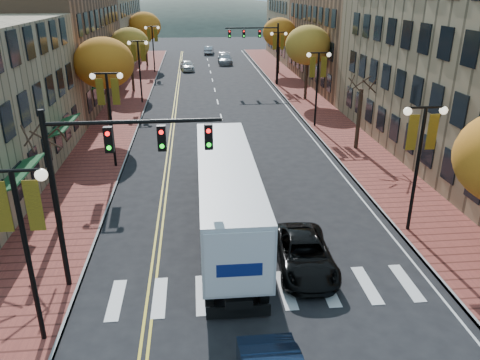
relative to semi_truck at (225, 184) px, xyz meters
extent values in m
plane|color=black|center=(1.04, -7.50, -2.20)|extent=(200.00, 200.00, 0.00)
cube|color=brown|center=(-7.96, 25.00, -2.12)|extent=(4.00, 85.00, 0.15)
cube|color=brown|center=(10.04, 25.00, -2.12)|extent=(4.00, 85.00, 0.15)
cube|color=brown|center=(-15.96, 28.50, 3.30)|extent=(12.00, 24.00, 11.00)
cube|color=#9E8966|center=(-15.96, 53.50, 2.55)|extent=(12.00, 26.00, 9.50)
cube|color=brown|center=(19.54, 34.50, 2.80)|extent=(15.00, 24.00, 10.00)
cube|color=#9E8966|center=(19.54, 56.50, 3.30)|extent=(15.00, 20.00, 11.00)
cylinder|color=#382619|center=(-7.96, 0.50, 0.05)|extent=(0.28, 0.28, 4.20)
cylinder|color=#382619|center=(-7.96, 16.50, 0.40)|extent=(0.28, 0.28, 4.90)
ellipsoid|color=orange|center=(-7.96, 16.50, 3.26)|extent=(4.48, 4.48, 3.81)
cylinder|color=#382619|center=(-7.96, 32.50, 0.23)|extent=(0.28, 0.28, 4.55)
ellipsoid|color=gold|center=(-7.96, 32.50, 2.87)|extent=(4.16, 4.16, 3.54)
cylinder|color=#382619|center=(-7.96, 50.50, 0.47)|extent=(0.28, 0.28, 5.04)
ellipsoid|color=orange|center=(-7.96, 50.50, 3.42)|extent=(4.61, 4.61, 3.92)
cylinder|color=#382619|center=(10.04, 10.50, 0.05)|extent=(0.28, 0.28, 4.20)
cylinder|color=#382619|center=(10.04, 26.50, 0.40)|extent=(0.28, 0.28, 4.90)
ellipsoid|color=gold|center=(10.04, 26.50, 3.26)|extent=(4.48, 4.48, 3.81)
cylinder|color=#382619|center=(10.04, 42.50, 0.33)|extent=(0.28, 0.28, 4.76)
ellipsoid|color=orange|center=(10.04, 42.50, 3.10)|extent=(4.35, 4.35, 3.70)
cylinder|color=black|center=(-6.46, -7.50, 0.80)|extent=(0.16, 0.16, 6.00)
cylinder|color=black|center=(-6.46, -7.50, 3.80)|extent=(1.60, 0.10, 0.10)
sphere|color=#FFF2CC|center=(-5.66, -7.50, 3.65)|extent=(0.36, 0.36, 0.36)
cube|color=#BA9718|center=(-6.91, -7.50, 2.70)|extent=(0.45, 0.03, 1.60)
cube|color=#BA9718|center=(-6.01, -7.50, 2.70)|extent=(0.45, 0.03, 1.60)
cylinder|color=black|center=(-6.46, 8.50, 0.80)|extent=(0.16, 0.16, 6.00)
cylinder|color=black|center=(-6.46, 8.50, 3.80)|extent=(1.60, 0.10, 0.10)
sphere|color=#FFF2CC|center=(-7.26, 8.50, 3.65)|extent=(0.36, 0.36, 0.36)
sphere|color=#FFF2CC|center=(-5.66, 8.50, 3.65)|extent=(0.36, 0.36, 0.36)
cube|color=#BA9718|center=(-6.91, 8.50, 2.70)|extent=(0.45, 0.03, 1.60)
cube|color=#BA9718|center=(-6.01, 8.50, 2.70)|extent=(0.45, 0.03, 1.60)
cylinder|color=black|center=(-6.46, 26.50, 0.80)|extent=(0.16, 0.16, 6.00)
cylinder|color=black|center=(-6.46, 26.50, 3.80)|extent=(1.60, 0.10, 0.10)
sphere|color=#FFF2CC|center=(-7.26, 26.50, 3.65)|extent=(0.36, 0.36, 0.36)
sphere|color=#FFF2CC|center=(-5.66, 26.50, 3.65)|extent=(0.36, 0.36, 0.36)
cube|color=#BA9718|center=(-6.91, 26.50, 2.70)|extent=(0.45, 0.03, 1.60)
cube|color=#BA9718|center=(-6.01, 26.50, 2.70)|extent=(0.45, 0.03, 1.60)
cylinder|color=black|center=(-6.46, 44.50, 0.80)|extent=(0.16, 0.16, 6.00)
cylinder|color=black|center=(-6.46, 44.50, 3.80)|extent=(1.60, 0.10, 0.10)
sphere|color=#FFF2CC|center=(-7.26, 44.50, 3.65)|extent=(0.36, 0.36, 0.36)
sphere|color=#FFF2CC|center=(-5.66, 44.50, 3.65)|extent=(0.36, 0.36, 0.36)
cube|color=#BA9718|center=(-6.91, 44.50, 2.70)|extent=(0.45, 0.03, 1.60)
cube|color=#BA9718|center=(-6.01, 44.50, 2.70)|extent=(0.45, 0.03, 1.60)
cylinder|color=black|center=(8.54, -1.50, 0.80)|extent=(0.16, 0.16, 6.00)
cylinder|color=black|center=(8.54, -1.50, 3.80)|extent=(1.60, 0.10, 0.10)
sphere|color=#FFF2CC|center=(7.74, -1.50, 3.65)|extent=(0.36, 0.36, 0.36)
sphere|color=#FFF2CC|center=(9.34, -1.50, 3.65)|extent=(0.36, 0.36, 0.36)
cube|color=#BA9718|center=(8.09, -1.50, 2.70)|extent=(0.45, 0.03, 1.60)
cube|color=#BA9718|center=(8.99, -1.50, 2.70)|extent=(0.45, 0.03, 1.60)
cylinder|color=black|center=(8.54, 16.50, 0.80)|extent=(0.16, 0.16, 6.00)
cylinder|color=black|center=(8.54, 16.50, 3.80)|extent=(1.60, 0.10, 0.10)
sphere|color=#FFF2CC|center=(7.74, 16.50, 3.65)|extent=(0.36, 0.36, 0.36)
sphere|color=#FFF2CC|center=(9.34, 16.50, 3.65)|extent=(0.36, 0.36, 0.36)
cube|color=#BA9718|center=(8.09, 16.50, 2.70)|extent=(0.45, 0.03, 1.60)
cube|color=#BA9718|center=(8.99, 16.50, 2.70)|extent=(0.45, 0.03, 1.60)
cylinder|color=black|center=(8.54, 34.50, 0.80)|extent=(0.16, 0.16, 6.00)
cylinder|color=black|center=(8.54, 34.50, 3.80)|extent=(1.60, 0.10, 0.10)
sphere|color=#FFF2CC|center=(7.74, 34.50, 3.65)|extent=(0.36, 0.36, 0.36)
sphere|color=#FFF2CC|center=(9.34, 34.50, 3.65)|extent=(0.36, 0.36, 0.36)
cube|color=#BA9718|center=(8.09, 34.50, 2.70)|extent=(0.45, 0.03, 1.60)
cube|color=#BA9718|center=(8.99, 34.50, 2.70)|extent=(0.45, 0.03, 1.60)
cylinder|color=black|center=(-6.36, -4.50, 1.30)|extent=(0.20, 0.20, 7.00)
cylinder|color=black|center=(-3.36, -4.50, 4.30)|extent=(6.00, 0.14, 0.14)
cube|color=black|center=(-4.26, -4.50, 3.70)|extent=(0.30, 0.25, 0.90)
sphere|color=#FF0C0C|center=(-4.26, -4.64, 3.95)|extent=(0.16, 0.16, 0.16)
cube|color=black|center=(-2.46, -4.50, 3.70)|extent=(0.30, 0.25, 0.90)
sphere|color=#FF0C0C|center=(-2.46, -4.64, 3.95)|extent=(0.16, 0.16, 0.16)
cube|color=black|center=(-0.84, -4.50, 3.70)|extent=(0.30, 0.25, 0.90)
sphere|color=#FF0C0C|center=(-0.84, -4.64, 3.95)|extent=(0.16, 0.16, 0.16)
cylinder|color=black|center=(8.44, 34.50, 1.30)|extent=(0.20, 0.20, 7.00)
cylinder|color=black|center=(5.44, 34.50, 4.30)|extent=(6.00, 0.14, 0.14)
cube|color=black|center=(6.34, 34.50, 3.70)|extent=(0.30, 0.25, 0.90)
sphere|color=#FF0C0C|center=(6.34, 34.36, 3.95)|extent=(0.16, 0.16, 0.16)
cube|color=black|center=(4.54, 34.50, 3.70)|extent=(0.30, 0.25, 0.90)
sphere|color=#FF0C0C|center=(4.54, 34.36, 3.95)|extent=(0.16, 0.16, 0.16)
cube|color=black|center=(2.92, 34.50, 3.70)|extent=(0.30, 0.25, 0.90)
sphere|color=#FF0C0C|center=(2.92, 34.36, 3.95)|extent=(0.16, 0.16, 0.16)
cube|color=black|center=(-0.01, -1.20, -1.40)|extent=(1.01, 12.24, 0.33)
cube|color=silver|center=(-0.01, -1.20, 0.25)|extent=(2.51, 12.25, 2.63)
cube|color=black|center=(0.03, 6.32, -0.65)|extent=(2.37, 2.84, 2.35)
cylinder|color=black|center=(-1.02, -6.09, -1.73)|extent=(0.33, 0.94, 0.94)
cylinder|color=black|center=(0.96, -6.10, -1.73)|extent=(0.33, 0.94, 0.94)
cylinder|color=black|center=(-1.01, -4.96, -1.73)|extent=(0.33, 0.94, 0.94)
cylinder|color=black|center=(0.96, -4.97, -1.73)|extent=(0.33, 0.94, 0.94)
cylinder|color=black|center=(-0.96, 5.20, -1.73)|extent=(0.33, 0.94, 0.94)
cylinder|color=black|center=(1.02, 5.19, -1.73)|extent=(0.33, 0.94, 0.94)
cylinder|color=black|center=(-0.95, 7.27, -1.73)|extent=(0.33, 0.94, 0.94)
cylinder|color=black|center=(1.03, 7.26, -1.73)|extent=(0.33, 0.94, 0.94)
imported|color=black|center=(2.93, -4.09, -1.53)|extent=(2.41, 4.90, 1.34)
imported|color=silver|center=(-2.13, 46.19, -1.49)|extent=(2.18, 4.33, 1.41)
imported|color=#999AA0|center=(3.51, 51.69, -1.46)|extent=(2.11, 5.12, 1.48)
imported|color=#B9B7C0|center=(1.54, 63.43, -1.53)|extent=(1.89, 4.23, 1.35)
camera|label=1|loc=(-1.29, -20.20, 8.54)|focal=35.00mm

